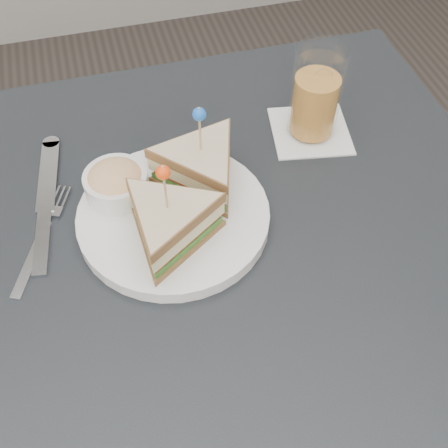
# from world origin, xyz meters

# --- Properties ---
(table) EXTENTS (0.80, 0.80, 0.75)m
(table) POSITION_xyz_m (0.00, 0.00, 0.67)
(table) COLOR black
(table) RESTS_ON ground
(plate_meal) EXTENTS (0.27, 0.26, 0.14)m
(plate_meal) POSITION_xyz_m (-0.03, 0.07, 0.79)
(plate_meal) COLOR white
(plate_meal) RESTS_ON table
(cutlery_fork) EXTENTS (0.09, 0.17, 0.01)m
(cutlery_fork) POSITION_xyz_m (-0.20, 0.09, 0.75)
(cutlery_fork) COLOR white
(cutlery_fork) RESTS_ON table
(cutlery_knife) EXTENTS (0.05, 0.24, 0.01)m
(cutlery_knife) POSITION_xyz_m (-0.19, 0.13, 0.75)
(cutlery_knife) COLOR silver
(cutlery_knife) RESTS_ON table
(drink_set) EXTENTS (0.13, 0.13, 0.14)m
(drink_set) POSITION_xyz_m (0.19, 0.18, 0.81)
(drink_set) COLOR white
(drink_set) RESTS_ON table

